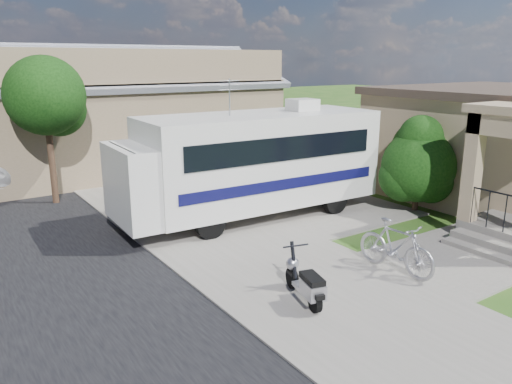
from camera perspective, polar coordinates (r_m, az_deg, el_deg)
ground at (r=11.05m, az=9.58°, el=-8.94°), size 120.00×120.00×0.00m
sidewalk_slab at (r=18.79m, az=-14.24°, el=0.90°), size 4.00×80.00×0.06m
driveway_slab at (r=15.19m, az=2.01°, el=-1.96°), size 7.00×6.00×0.05m
walk_slab at (r=12.65m, az=22.77°, el=-6.68°), size 4.00×3.00×0.05m
house at (r=18.36m, az=27.23°, el=4.96°), size 9.47×7.80×3.54m
warehouse at (r=22.48m, az=-15.69°, el=8.13°), size 12.50×8.40×5.04m
street_tree_a at (r=16.67m, az=-22.63°, el=9.73°), size 2.44×2.40×4.58m
motorhome at (r=14.09m, az=-0.51°, el=3.63°), size 7.68×2.72×3.90m
shrub at (r=15.53m, az=18.02°, el=3.22°), size 2.36×2.25×2.89m
scooter at (r=9.39m, az=5.68°, el=-10.29°), size 0.68×1.45×0.97m
bicycle at (r=10.95m, az=15.69°, el=-6.33°), size 0.69×1.92×1.13m
garden_hose at (r=13.55m, az=22.09°, el=-4.88°), size 0.42×0.42×0.19m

